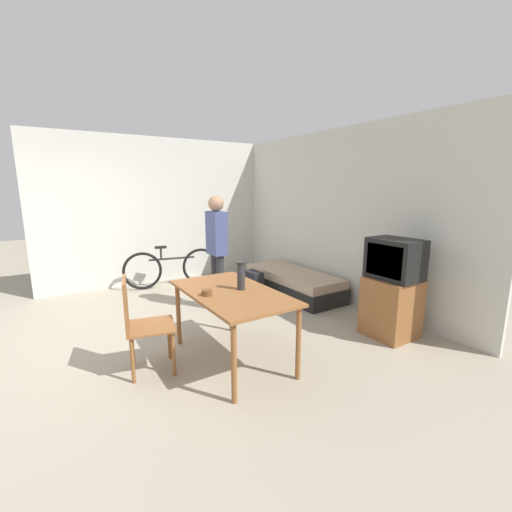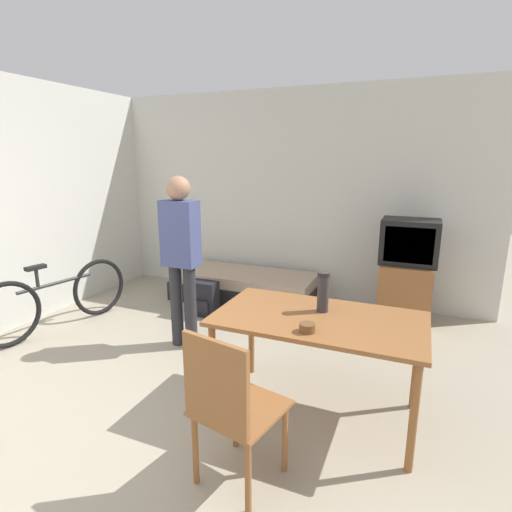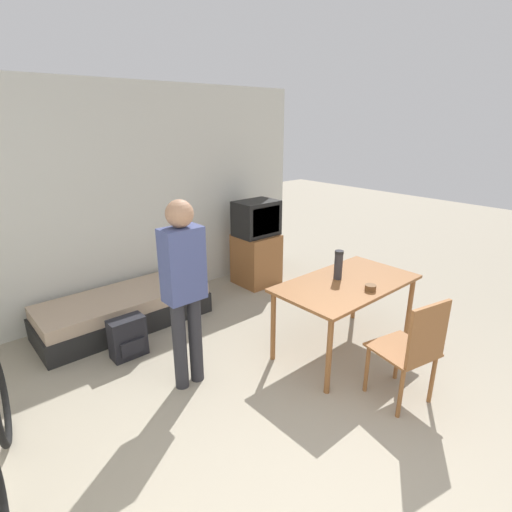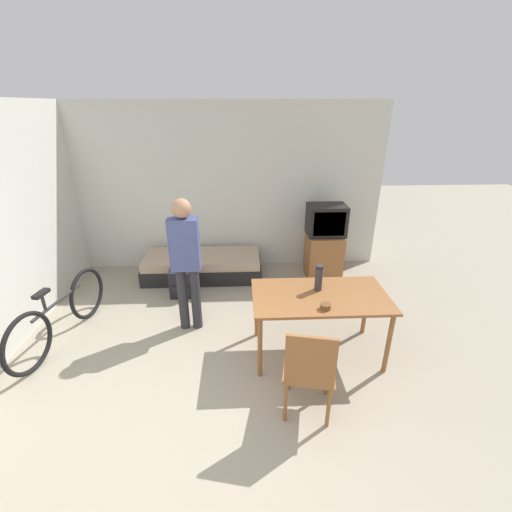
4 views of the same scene
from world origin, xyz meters
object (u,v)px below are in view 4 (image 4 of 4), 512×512
Objects in this scene: mate_bowl at (326,306)px; backpack at (182,284)px; tv at (324,243)px; person_standing at (186,257)px; dining_table at (320,301)px; wooden_chair at (309,369)px; thermos_flask at (319,277)px; daybed at (203,266)px; bicycle at (61,315)px.

mate_bowl is 0.25× the size of backpack.
tv reaches higher than mate_bowl.
tv is at bearing 76.85° from mate_bowl.
person_standing is at bearing 150.54° from mate_bowl.
dining_table is 1.51× the size of wooden_chair.
mate_bowl is (-0.51, -2.20, 0.20)m from tv.
thermos_flask is (-0.00, 0.11, 0.24)m from dining_table.
person_standing is (-1.22, 1.44, 0.44)m from wooden_chair.
thermos_flask is (0.27, 0.99, 0.38)m from wooden_chair.
mate_bowl is at bearing -29.46° from person_standing.
person_standing reaches higher than tv.
daybed is 1.57× the size of tv.
thermos_flask reaches higher than daybed.
tv reaches higher than daybed.
tv reaches higher than wooden_chair.
person_standing is at bearing 7.35° from bicycle.
wooden_chair is (1.20, -2.86, 0.35)m from daybed.
person_standing reaches higher than dining_table.
backpack is at bearing 106.56° from person_standing.
thermos_flask is at bearing -51.77° from daybed.
person_standing is at bearing -145.65° from tv.
tv is 11.71× the size of mate_bowl.
person_standing is at bearing 130.30° from wooden_chair.
backpack is (-1.72, 1.34, -0.47)m from dining_table.
tv is at bearing -1.43° from daybed.
backpack is at bearing 144.58° from thermos_flask.
person_standing reaches higher than bicycle.
daybed is at bearing 68.94° from backpack.
bicycle is (-3.49, -1.56, -0.23)m from tv.
wooden_chair is 2.67m from backpack.
daybed is at bearing 128.23° from thermos_flask.
person_standing is 4.01× the size of backpack.
wooden_chair is (-0.78, -2.81, -0.04)m from tv.
wooden_chair reaches higher than dining_table.
wooden_chair is at bearing -56.73° from backpack.
wooden_chair is (-0.27, -0.88, -0.14)m from dining_table.
person_standing reaches higher than wooden_chair.
bicycle is at bearing 155.30° from wooden_chair.
wooden_chair is 2.30× the size of backpack.
person_standing is at bearing -90.77° from daybed.
daybed is at bearing 46.76° from bicycle.
tv reaches higher than dining_table.
backpack is (-1.72, 1.22, -0.71)m from thermos_flask.
daybed is at bearing 126.65° from dining_table.
person_standing is (-0.02, -1.42, 0.79)m from daybed.
tv is at bearing 74.38° from thermos_flask.
wooden_chair is at bearing -105.16° from thermos_flask.
dining_table is at bearing -53.35° from daybed.
person_standing is (-2.00, -1.37, 0.40)m from tv.
person_standing is (-1.49, 0.57, 0.31)m from dining_table.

